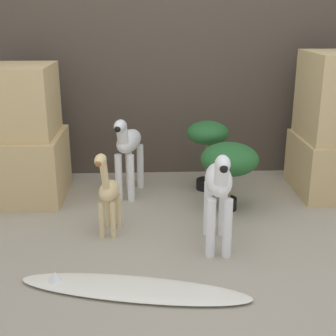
{
  "coord_description": "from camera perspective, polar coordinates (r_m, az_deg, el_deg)",
  "views": [
    {
      "loc": [
        -0.27,
        -2.41,
        1.4
      ],
      "look_at": [
        -0.13,
        0.69,
        0.36
      ],
      "focal_mm": 50.0,
      "sensor_mm": 36.0,
      "label": 1
    }
  ],
  "objects": [
    {
      "name": "ground_plane",
      "position": [
        2.8,
        3.33,
        -11.57
      ],
      "size": [
        14.0,
        14.0,
        0.0
      ],
      "primitive_type": "plane",
      "color": "#9E937F"
    },
    {
      "name": "wall_back",
      "position": [
        4.12,
        1.2,
        14.33
      ],
      "size": [
        6.4,
        0.08,
        2.2
      ],
      "color": "#473D33",
      "rests_on": "ground_plane"
    },
    {
      "name": "rock_pillar_left",
      "position": [
        3.77,
        -17.33,
        3.53
      ],
      "size": [
        0.6,
        0.67,
        1.03
      ],
      "color": "tan",
      "rests_on": "ground_plane"
    },
    {
      "name": "zebra_right",
      "position": [
        2.83,
        6.19,
        -2.43
      ],
      "size": [
        0.19,
        0.53,
        0.66
      ],
      "color": "white",
      "rests_on": "ground_plane"
    },
    {
      "name": "zebra_left",
      "position": [
        3.67,
        -4.87,
        2.52
      ],
      "size": [
        0.26,
        0.53,
        0.66
      ],
      "color": "white",
      "rests_on": "ground_plane"
    },
    {
      "name": "giraffe_figurine",
      "position": [
        3.04,
        -7.32,
        -2.71
      ],
      "size": [
        0.16,
        0.38,
        0.6
      ],
      "color": "#E0C184",
      "rests_on": "ground_plane"
    },
    {
      "name": "potted_palm_front",
      "position": [
        3.4,
        7.51,
        0.87
      ],
      "size": [
        0.42,
        0.42,
        0.51
      ],
      "color": "black",
      "rests_on": "ground_plane"
    },
    {
      "name": "potted_palm_back",
      "position": [
        3.78,
        4.84,
        3.65
      ],
      "size": [
        0.34,
        0.34,
        0.57
      ],
      "color": "black",
      "rests_on": "ground_plane"
    },
    {
      "name": "surfboard",
      "position": [
        2.55,
        -4.46,
        -14.42
      ],
      "size": [
        1.27,
        0.49,
        0.08
      ],
      "color": "silver",
      "rests_on": "ground_plane"
    }
  ]
}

